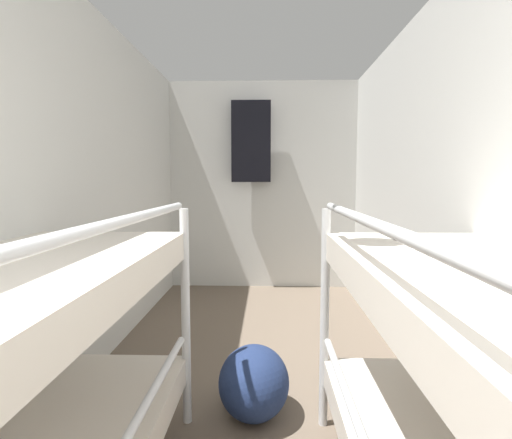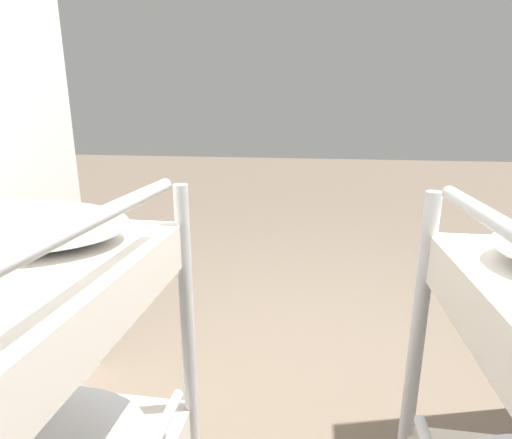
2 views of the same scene
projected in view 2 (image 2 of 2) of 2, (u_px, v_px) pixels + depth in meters
ground_plane at (299, 391)px, 1.95m from camera, size 20.00×20.00×0.00m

